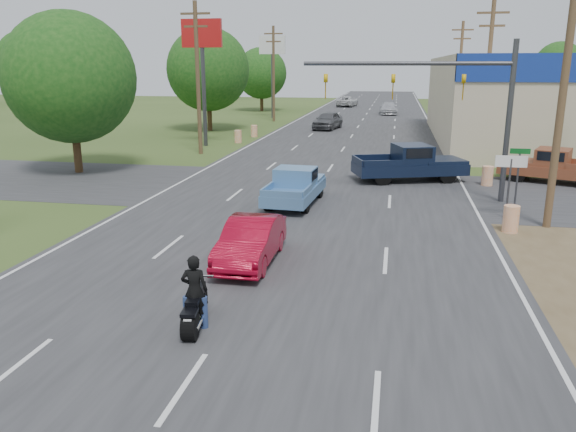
% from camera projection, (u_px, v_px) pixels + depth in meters
% --- Properties ---
extents(ground, '(200.00, 200.00, 0.00)m').
position_uv_depth(ground, '(184.00, 388.00, 10.62)').
color(ground, '#364A1D').
rests_on(ground, ground).
extents(main_road, '(15.00, 180.00, 0.02)m').
position_uv_depth(main_road, '(352.00, 136.00, 48.57)').
color(main_road, '#2D2D30').
rests_on(main_road, ground).
extents(cross_road, '(120.00, 10.00, 0.02)m').
position_uv_depth(cross_road, '(316.00, 189.00, 27.70)').
color(cross_road, '#2D2D30').
rests_on(cross_road, ground).
extents(utility_pole_1, '(2.00, 0.28, 10.00)m').
position_uv_depth(utility_pole_1, '(564.00, 83.00, 19.86)').
color(utility_pole_1, '#4C3823').
rests_on(utility_pole_1, ground).
extents(utility_pole_2, '(2.00, 0.28, 10.00)m').
position_uv_depth(utility_pole_2, '(488.00, 75.00, 36.94)').
color(utility_pole_2, '#4C3823').
rests_on(utility_pole_2, ground).
extents(utility_pole_3, '(2.00, 0.28, 10.00)m').
position_uv_depth(utility_pole_3, '(460.00, 72.00, 54.02)').
color(utility_pole_3, '#4C3823').
rests_on(utility_pole_3, ground).
extents(utility_pole_5, '(2.00, 0.28, 10.00)m').
position_uv_depth(utility_pole_5, '(198.00, 75.00, 37.53)').
color(utility_pole_5, '#4C3823').
rests_on(utility_pole_5, ground).
extents(utility_pole_6, '(2.00, 0.28, 10.00)m').
position_uv_depth(utility_pole_6, '(274.00, 71.00, 60.30)').
color(utility_pole_6, '#4C3823').
rests_on(utility_pole_6, ground).
extents(tree_0, '(7.14, 7.14, 8.84)m').
position_uv_depth(tree_0, '(70.00, 78.00, 30.77)').
color(tree_0, '#422D19').
rests_on(tree_0, ground).
extents(tree_1, '(7.56, 7.56, 9.36)m').
position_uv_depth(tree_1, '(208.00, 70.00, 51.47)').
color(tree_1, '#422D19').
rests_on(tree_1, ground).
extents(tree_2, '(6.72, 6.72, 8.32)m').
position_uv_depth(tree_2, '(261.00, 73.00, 74.53)').
color(tree_2, '#422D19').
rests_on(tree_2, ground).
extents(tree_4, '(9.24, 9.24, 11.44)m').
position_uv_depth(tree_4, '(27.00, 60.00, 89.98)').
color(tree_4, '#422D19').
rests_on(tree_4, ground).
extents(tree_5, '(7.98, 7.98, 9.88)m').
position_uv_depth(tree_5, '(559.00, 66.00, 93.80)').
color(tree_5, '#422D19').
rests_on(tree_5, ground).
extents(tree_6, '(8.82, 8.82, 10.92)m').
position_uv_depth(tree_6, '(215.00, 63.00, 104.51)').
color(tree_6, '#422D19').
rests_on(tree_6, ground).
extents(barrel_0, '(0.56, 0.56, 1.00)m').
position_uv_depth(barrel_0, '(511.00, 219.00, 20.43)').
color(barrel_0, orange).
rests_on(barrel_0, ground).
extents(barrel_1, '(0.56, 0.56, 1.00)m').
position_uv_depth(barrel_1, '(487.00, 176.00, 28.42)').
color(barrel_1, orange).
rests_on(barrel_1, ground).
extents(barrel_2, '(0.56, 0.56, 1.00)m').
position_uv_depth(barrel_2, '(238.00, 137.00, 44.29)').
color(barrel_2, orange).
rests_on(barrel_2, ground).
extents(barrel_3, '(0.56, 0.56, 1.00)m').
position_uv_depth(barrel_3, '(254.00, 131.00, 48.03)').
color(barrel_3, orange).
rests_on(barrel_3, ground).
extents(pole_sign_left_near, '(3.00, 0.35, 9.20)m').
position_uv_depth(pole_sign_left_near, '(202.00, 48.00, 41.03)').
color(pole_sign_left_near, '#3F3F44').
rests_on(pole_sign_left_near, ground).
extents(pole_sign_left_far, '(3.00, 0.35, 9.20)m').
position_uv_depth(pole_sign_left_far, '(272.00, 54.00, 63.80)').
color(pole_sign_left_far, '#3F3F44').
rests_on(pole_sign_left_far, ground).
extents(lane_sign, '(1.20, 0.08, 2.52)m').
position_uv_depth(lane_sign, '(510.00, 172.00, 21.93)').
color(lane_sign, '#3F3F44').
rests_on(lane_sign, ground).
extents(street_name_sign, '(0.80, 0.08, 2.61)m').
position_uv_depth(street_name_sign, '(518.00, 173.00, 23.32)').
color(street_name_sign, '#3F3F44').
rests_on(street_name_sign, ground).
extents(signal_mast, '(9.12, 0.40, 7.00)m').
position_uv_depth(signal_mast, '(447.00, 92.00, 24.45)').
color(signal_mast, '#3F3F44').
rests_on(signal_mast, ground).
extents(red_convertible, '(1.46, 4.16, 1.37)m').
position_uv_depth(red_convertible, '(251.00, 241.00, 17.21)').
color(red_convertible, maroon).
rests_on(red_convertible, ground).
extents(motorcycle, '(0.69, 2.08, 1.05)m').
position_uv_depth(motorcycle, '(195.00, 310.00, 12.88)').
color(motorcycle, black).
rests_on(motorcycle, ground).
extents(rider, '(0.66, 0.48, 1.68)m').
position_uv_depth(rider, '(195.00, 294.00, 12.83)').
color(rider, black).
rests_on(rider, ground).
extents(blue_pickup, '(2.15, 4.94, 1.60)m').
position_uv_depth(blue_pickup, '(296.00, 186.00, 24.65)').
color(blue_pickup, black).
rests_on(blue_pickup, ground).
extents(navy_pickup, '(6.18, 3.97, 1.92)m').
position_uv_depth(navy_pickup, '(412.00, 163.00, 29.53)').
color(navy_pickup, black).
rests_on(navy_pickup, ground).
extents(brown_pickup, '(5.69, 3.85, 1.76)m').
position_uv_depth(brown_pickup, '(552.00, 165.00, 29.18)').
color(brown_pickup, black).
rests_on(brown_pickup, ground).
extents(distant_car_grey, '(2.78, 5.19, 1.68)m').
position_uv_depth(distant_car_grey, '(328.00, 120.00, 53.72)').
color(distant_car_grey, '#4E4F53').
rests_on(distant_car_grey, ground).
extents(distant_car_silver, '(2.36, 5.24, 1.49)m').
position_uv_depth(distant_car_silver, '(388.00, 108.00, 70.38)').
color(distant_car_silver, '#BBBCC1').
rests_on(distant_car_silver, ground).
extents(distant_car_white, '(3.08, 5.60, 1.49)m').
position_uv_depth(distant_car_white, '(347.00, 102.00, 83.86)').
color(distant_car_white, silver).
rests_on(distant_car_white, ground).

